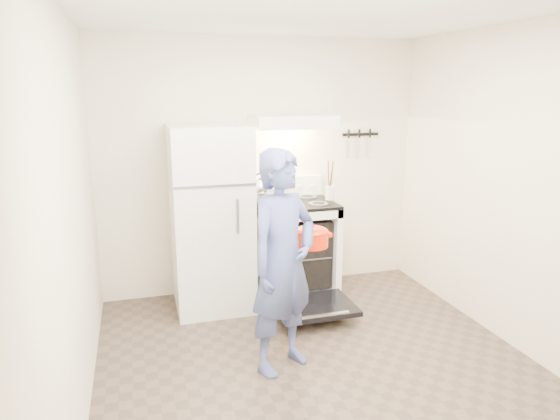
% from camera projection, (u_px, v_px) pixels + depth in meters
% --- Properties ---
extents(floor, '(3.60, 3.60, 0.00)m').
position_uv_depth(floor, '(326.00, 376.00, 3.58)').
color(floor, '#4B3E32').
rests_on(floor, ground).
extents(back_wall, '(3.20, 0.02, 2.50)m').
position_uv_depth(back_wall, '(262.00, 167.00, 4.96)').
color(back_wall, beige).
rests_on(back_wall, ground).
extents(refrigerator, '(0.70, 0.70, 1.70)m').
position_uv_depth(refrigerator, '(211.00, 219.00, 4.57)').
color(refrigerator, white).
rests_on(refrigerator, floor).
extents(stove_body, '(0.76, 0.65, 0.92)m').
position_uv_depth(stove_body, '(294.00, 250.00, 4.91)').
color(stove_body, white).
rests_on(stove_body, floor).
extents(cooktop, '(0.76, 0.65, 0.03)m').
position_uv_depth(cooktop, '(294.00, 203.00, 4.80)').
color(cooktop, black).
rests_on(cooktop, stove_body).
extents(backsplash, '(0.76, 0.07, 0.20)m').
position_uv_depth(backsplash, '(285.00, 186.00, 5.04)').
color(backsplash, white).
rests_on(backsplash, cooktop).
extents(oven_door, '(0.70, 0.54, 0.04)m').
position_uv_depth(oven_door, '(314.00, 306.00, 4.44)').
color(oven_door, black).
rests_on(oven_door, floor).
extents(oven_rack, '(0.60, 0.52, 0.01)m').
position_uv_depth(oven_rack, '(294.00, 252.00, 4.92)').
color(oven_rack, slate).
rests_on(oven_rack, stove_body).
extents(range_hood, '(0.76, 0.50, 0.12)m').
position_uv_depth(range_hood, '(292.00, 121.00, 4.69)').
color(range_hood, white).
rests_on(range_hood, back_wall).
extents(knife_strip, '(0.40, 0.02, 0.03)m').
position_uv_depth(knife_strip, '(361.00, 134.00, 5.17)').
color(knife_strip, black).
rests_on(knife_strip, back_wall).
extents(pizza_stone, '(0.31, 0.31, 0.02)m').
position_uv_depth(pizza_stone, '(301.00, 248.00, 4.99)').
color(pizza_stone, '#906D50').
rests_on(pizza_stone, oven_rack).
extents(tea_kettle, '(0.21, 0.18, 0.26)m').
position_uv_depth(tea_kettle, '(260.00, 186.00, 4.89)').
color(tea_kettle, silver).
rests_on(tea_kettle, cooktop).
extents(utensil_jar, '(0.10, 0.10, 0.13)m').
position_uv_depth(utensil_jar, '(330.00, 193.00, 4.75)').
color(utensil_jar, silver).
rests_on(utensil_jar, cooktop).
extents(person, '(0.70, 0.63, 1.62)m').
position_uv_depth(person, '(283.00, 262.00, 3.54)').
color(person, '#364C7D').
rests_on(person, floor).
extents(dutch_oven, '(0.33, 0.26, 0.22)m').
position_uv_depth(dutch_oven, '(311.00, 239.00, 3.79)').
color(dutch_oven, red).
rests_on(dutch_oven, person).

